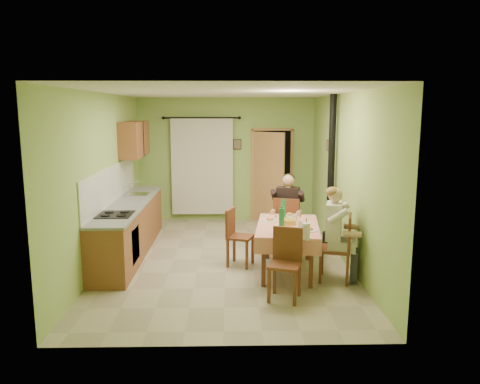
{
  "coord_description": "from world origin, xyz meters",
  "views": [
    {
      "loc": [
        0.08,
        -7.7,
        2.52
      ],
      "look_at": [
        0.25,
        0.1,
        1.15
      ],
      "focal_mm": 35.0,
      "sensor_mm": 36.0,
      "label": 1
    }
  ],
  "objects_px": {
    "chair_near": "(285,278)",
    "man_right": "(336,223)",
    "stove_flue": "(330,194)",
    "chair_right": "(336,262)",
    "dining_table": "(287,248)",
    "chair_far": "(287,237)",
    "man_far": "(288,204)",
    "chair_left": "(240,248)"
  },
  "relations": [
    {
      "from": "chair_near",
      "to": "man_right",
      "type": "height_order",
      "value": "man_right"
    },
    {
      "from": "chair_right",
      "to": "man_far",
      "type": "distance_m",
      "value": 1.64
    },
    {
      "from": "man_right",
      "to": "stove_flue",
      "type": "xyz_separation_m",
      "value": [
        0.26,
        1.65,
        0.15
      ]
    },
    {
      "from": "chair_far",
      "to": "chair_near",
      "type": "relative_size",
      "value": 1.06
    },
    {
      "from": "chair_right",
      "to": "man_far",
      "type": "height_order",
      "value": "man_far"
    },
    {
      "from": "chair_far",
      "to": "man_right",
      "type": "distance_m",
      "value": 1.62
    },
    {
      "from": "man_far",
      "to": "stove_flue",
      "type": "bearing_deg",
      "value": 30.47
    },
    {
      "from": "stove_flue",
      "to": "chair_right",
      "type": "bearing_deg",
      "value": -98.55
    },
    {
      "from": "chair_left",
      "to": "stove_flue",
      "type": "distance_m",
      "value": 2.04
    },
    {
      "from": "chair_near",
      "to": "chair_left",
      "type": "distance_m",
      "value": 1.53
    },
    {
      "from": "dining_table",
      "to": "man_far",
      "type": "relative_size",
      "value": 1.21
    },
    {
      "from": "chair_near",
      "to": "stove_flue",
      "type": "xyz_separation_m",
      "value": [
        1.09,
        2.34,
        0.73
      ]
    },
    {
      "from": "chair_right",
      "to": "man_right",
      "type": "bearing_deg",
      "value": 90.0
    },
    {
      "from": "chair_near",
      "to": "stove_flue",
      "type": "relative_size",
      "value": 0.34
    },
    {
      "from": "chair_far",
      "to": "stove_flue",
      "type": "xyz_separation_m",
      "value": [
        0.8,
        0.24,
        0.73
      ]
    },
    {
      "from": "chair_far",
      "to": "man_far",
      "type": "relative_size",
      "value": 0.73
    },
    {
      "from": "chair_right",
      "to": "chair_far",
      "type": "bearing_deg",
      "value": 36.57
    },
    {
      "from": "dining_table",
      "to": "chair_left",
      "type": "relative_size",
      "value": 1.79
    },
    {
      "from": "man_right",
      "to": "stove_flue",
      "type": "bearing_deg",
      "value": 6.07
    },
    {
      "from": "chair_right",
      "to": "chair_near",
      "type": "bearing_deg",
      "value": 144.39
    },
    {
      "from": "chair_right",
      "to": "man_right",
      "type": "relative_size",
      "value": 0.73
    },
    {
      "from": "chair_far",
      "to": "man_far",
      "type": "xyz_separation_m",
      "value": [
        0.0,
        0.01,
        0.59
      ]
    },
    {
      "from": "dining_table",
      "to": "chair_near",
      "type": "relative_size",
      "value": 1.74
    },
    {
      "from": "chair_far",
      "to": "dining_table",
      "type": "bearing_deg",
      "value": -82.01
    },
    {
      "from": "chair_left",
      "to": "man_right",
      "type": "xyz_separation_m",
      "value": [
        1.4,
        -0.72,
        0.59
      ]
    },
    {
      "from": "chair_near",
      "to": "chair_right",
      "type": "xyz_separation_m",
      "value": [
        0.84,
        0.69,
        0.0
      ]
    },
    {
      "from": "man_far",
      "to": "stove_flue",
      "type": "xyz_separation_m",
      "value": [
        0.8,
        0.23,
        0.15
      ]
    },
    {
      "from": "dining_table",
      "to": "stove_flue",
      "type": "height_order",
      "value": "stove_flue"
    },
    {
      "from": "chair_near",
      "to": "chair_left",
      "type": "height_order",
      "value": "chair_near"
    },
    {
      "from": "chair_near",
      "to": "chair_left",
      "type": "xyz_separation_m",
      "value": [
        -0.58,
        1.42,
        -0.0
      ]
    },
    {
      "from": "chair_near",
      "to": "man_right",
      "type": "xyz_separation_m",
      "value": [
        0.83,
        0.69,
        0.59
      ]
    },
    {
      "from": "dining_table",
      "to": "man_far",
      "type": "bearing_deg",
      "value": 90.39
    },
    {
      "from": "man_right",
      "to": "man_far",
      "type": "bearing_deg",
      "value": 35.76
    },
    {
      "from": "dining_table",
      "to": "man_right",
      "type": "relative_size",
      "value": 1.21
    },
    {
      "from": "chair_left",
      "to": "stove_flue",
      "type": "bearing_deg",
      "value": 138.52
    },
    {
      "from": "chair_far",
      "to": "stove_flue",
      "type": "bearing_deg",
      "value": 31.38
    },
    {
      "from": "chair_left",
      "to": "chair_near",
      "type": "bearing_deg",
      "value": 41.72
    },
    {
      "from": "chair_right",
      "to": "stove_flue",
      "type": "relative_size",
      "value": 0.36
    },
    {
      "from": "man_far",
      "to": "man_right",
      "type": "xyz_separation_m",
      "value": [
        0.54,
        -1.42,
        0.0
      ]
    },
    {
      "from": "chair_near",
      "to": "stove_flue",
      "type": "distance_m",
      "value": 2.68
    },
    {
      "from": "dining_table",
      "to": "chair_far",
      "type": "bearing_deg",
      "value": 90.51
    },
    {
      "from": "dining_table",
      "to": "stove_flue",
      "type": "distance_m",
      "value": 1.69
    }
  ]
}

